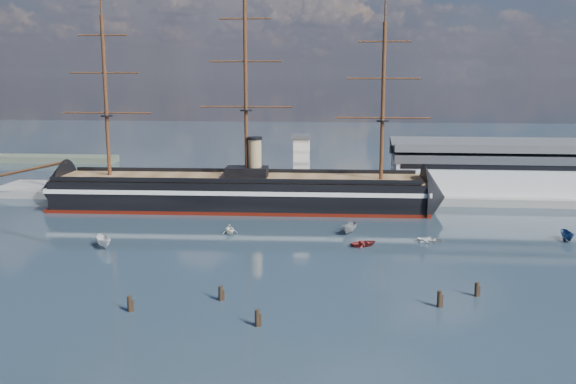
{
  "coord_description": "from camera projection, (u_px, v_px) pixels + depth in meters",
  "views": [
    {
      "loc": [
        14.65,
        -90.6,
        32.51
      ],
      "look_at": [
        3.0,
        35.0,
        9.0
      ],
      "focal_mm": 40.0,
      "sensor_mm": 36.0,
      "label": 1
    }
  ],
  "objects": [
    {
      "name": "ground",
      "position": [
        276.0,
        229.0,
        135.12
      ],
      "size": [
        600.0,
        600.0,
        0.0
      ],
      "primitive_type": "plane",
      "color": "#222C34",
      "rests_on": "ground"
    },
    {
      "name": "piling_far_right",
      "position": [
        476.0,
        296.0,
        94.66
      ],
      "size": [
        0.64,
        0.64,
        2.82
      ],
      "primitive_type": "cylinder",
      "color": "black",
      "rests_on": "ground"
    },
    {
      "name": "piling_near_mid",
      "position": [
        257.0,
        326.0,
        83.52
      ],
      "size": [
        0.64,
        0.64,
        2.94
      ],
      "primitive_type": "cylinder",
      "color": "black",
      "rests_on": "ground"
    },
    {
      "name": "warehouse",
      "position": [
        513.0,
        168.0,
        167.55
      ],
      "size": [
        63.0,
        21.0,
        11.6
      ],
      "color": "#B7BABC",
      "rests_on": "ground"
    },
    {
      "name": "piling_near_right",
      "position": [
        439.0,
        307.0,
        90.31
      ],
      "size": [
        0.64,
        0.64,
        3.09
      ],
      "primitive_type": "cylinder",
      "color": "black",
      "rests_on": "ground"
    },
    {
      "name": "motorboat_c",
      "position": [
        350.0,
        233.0,
        131.8
      ],
      "size": [
        6.86,
        4.53,
        2.58
      ],
      "primitive_type": "imported",
      "rotation": [
        0.0,
        0.0,
        -0.37
      ],
      "color": "gray",
      "rests_on": "ground"
    },
    {
      "name": "quay",
      "position": [
        329.0,
        198.0,
        169.45
      ],
      "size": [
        180.0,
        18.0,
        2.0
      ],
      "primitive_type": "cube",
      "color": "slate",
      "rests_on": "ground"
    },
    {
      "name": "motorboat_d",
      "position": [
        230.0,
        234.0,
        131.41
      ],
      "size": [
        6.59,
        4.99,
        2.22
      ],
      "primitive_type": "imported",
      "rotation": [
        0.0,
        0.0,
        0.45
      ],
      "color": "white",
      "rests_on": "ground"
    },
    {
      "name": "motorboat_b",
      "position": [
        364.0,
        246.0,
        122.26
      ],
      "size": [
        2.74,
        3.5,
        1.53
      ],
      "primitive_type": "imported",
      "rotation": [
        0.0,
        0.0,
        2.08
      ],
      "color": "maroon",
      "rests_on": "ground"
    },
    {
      "name": "piling_extra",
      "position": [
        221.0,
        300.0,
        92.96
      ],
      "size": [
        0.64,
        0.64,
        2.86
      ],
      "primitive_type": "cylinder",
      "color": "black",
      "rests_on": "ground"
    },
    {
      "name": "warship",
      "position": [
        232.0,
        192.0,
        155.14
      ],
      "size": [
        113.11,
        18.84,
        53.94
      ],
      "rotation": [
        0.0,
        0.0,
        0.03
      ],
      "color": "black",
      "rests_on": "ground"
    },
    {
      "name": "motorboat_e",
      "position": [
        430.0,
        242.0,
        124.78
      ],
      "size": [
        1.95,
        3.29,
        1.44
      ],
      "primitive_type": "imported",
      "rotation": [
        0.0,
        0.0,
        1.32
      ],
      "color": "silver",
      "rests_on": "ground"
    },
    {
      "name": "motorboat_a",
      "position": [
        104.0,
        248.0,
        120.88
      ],
      "size": [
        7.35,
        6.0,
        2.83
      ],
      "primitive_type": "imported",
      "rotation": [
        0.0,
        0.0,
        0.57
      ],
      "color": "silver",
      "rests_on": "ground"
    },
    {
      "name": "motorboat_f",
      "position": [
        567.0,
        240.0,
        126.19
      ],
      "size": [
        5.94,
        2.19,
        2.37
      ],
      "primitive_type": "imported",
      "rotation": [
        0.0,
        0.0,
        0.0
      ],
      "color": "navy",
      "rests_on": "ground"
    },
    {
      "name": "quay_tower",
      "position": [
        302.0,
        162.0,
        165.37
      ],
      "size": [
        5.0,
        5.0,
        15.0
      ],
      "color": "silver",
      "rests_on": "ground"
    },
    {
      "name": "piling_near_left",
      "position": [
        130.0,
        311.0,
        88.67
      ],
      "size": [
        0.64,
        0.64,
        2.93
      ],
      "primitive_type": "cylinder",
      "color": "black",
      "rests_on": "ground"
    }
  ]
}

